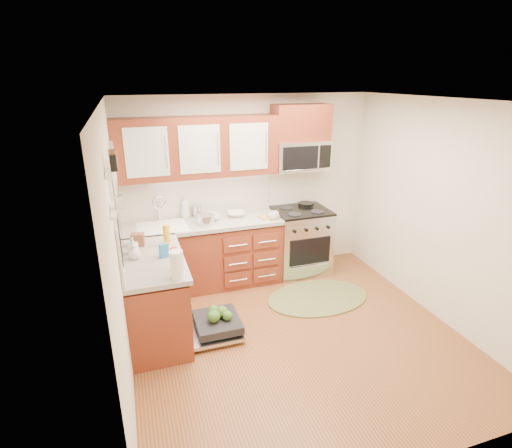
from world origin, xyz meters
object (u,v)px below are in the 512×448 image
object	(u,v)px
cutting_board	(270,216)
paper_towel_roll	(177,265)
upper_cabinets	(197,147)
stock_pot	(206,220)
microwave	(300,155)
bowl_b	(211,217)
cup	(274,215)
dishwasher	(214,326)
rug	(318,298)
bowl_a	(236,214)
sink	(163,236)
skillet	(306,204)
range	(300,241)

from	to	relation	value
cutting_board	paper_towel_roll	bearing A→B (deg)	-136.35
upper_cabinets	stock_pot	xyz separation A→B (m)	(0.02, -0.24, -0.88)
upper_cabinets	microwave	size ratio (longest dim) A/B	2.70
stock_pot	cutting_board	size ratio (longest dim) A/B	0.74
bowl_b	cup	world-z (taller)	cup
dishwasher	paper_towel_roll	xyz separation A→B (m)	(-0.39, -0.32, 0.96)
rug	cutting_board	bearing A→B (deg)	119.46
cutting_board	stock_pot	bearing A→B (deg)	-179.31
bowl_a	microwave	bearing A→B (deg)	1.10
bowl_b	cup	size ratio (longest dim) A/B	1.85
upper_cabinets	sink	size ratio (longest dim) A/B	3.31
skillet	cutting_board	world-z (taller)	skillet
upper_cabinets	sink	world-z (taller)	upper_cabinets
dishwasher	upper_cabinets	bearing A→B (deg)	83.96
paper_towel_roll	bowl_a	xyz separation A→B (m)	(1.01, 1.55, -0.11)
dishwasher	bowl_a	xyz separation A→B (m)	(0.62, 1.23, 0.85)
microwave	sink	distance (m)	2.13
rug	paper_towel_roll	bearing A→B (deg)	-160.58
microwave	cup	bearing A→B (deg)	-148.46
cup	microwave	bearing A→B (deg)	31.54
dishwasher	bowl_a	world-z (taller)	bowl_a
rug	paper_towel_roll	xyz separation A→B (m)	(-1.83, -0.65, 1.05)
cutting_board	rug	bearing A→B (deg)	-60.54
bowl_b	sink	bearing A→B (deg)	-173.54
sink	cutting_board	bearing A→B (deg)	-3.04
dishwasher	bowl_a	distance (m)	1.62
microwave	dishwasher	bearing A→B (deg)	-140.93
skillet	bowl_b	size ratio (longest dim) A/B	0.89
microwave	bowl_a	bearing A→B (deg)	-178.90
range	stock_pot	world-z (taller)	stock_pot
upper_cabinets	skillet	size ratio (longest dim) A/B	9.28
microwave	rug	bearing A→B (deg)	-95.88
upper_cabinets	cutting_board	bearing A→B (deg)	-14.31
paper_towel_roll	microwave	bearing A→B (deg)	39.13
cutting_board	microwave	bearing A→B (deg)	22.38
bowl_b	cup	xyz separation A→B (m)	(0.79, -0.24, 0.01)
microwave	stock_pot	distance (m)	1.57
range	microwave	xyz separation A→B (m)	(0.00, 0.12, 1.23)
sink	cup	size ratio (longest dim) A/B	4.64
cup	stock_pot	bearing A→B (deg)	174.71
bowl_a	cup	bearing A→B (deg)	-32.85
cutting_board	upper_cabinets	bearing A→B (deg)	165.69
range	rug	distance (m)	0.93
cutting_board	bowl_b	xyz separation A→B (m)	(-0.78, 0.15, 0.03)
sink	bowl_b	bearing A→B (deg)	6.46
microwave	paper_towel_roll	size ratio (longest dim) A/B	2.74
upper_cabinets	sink	xyz separation A→B (m)	(-0.52, -0.16, -1.07)
range	rug	xyz separation A→B (m)	(-0.10, -0.80, -0.46)
paper_towel_roll	range	bearing A→B (deg)	36.92
stock_pot	cup	xyz separation A→B (m)	(0.89, -0.08, -0.01)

